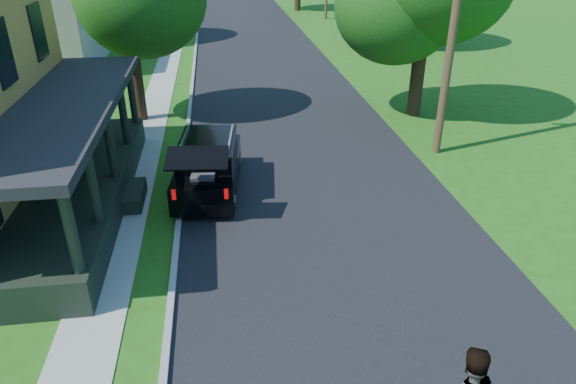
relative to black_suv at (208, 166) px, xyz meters
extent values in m
plane|color=#275811|center=(3.20, -6.56, -0.80)|extent=(140.00, 140.00, 0.00)
cube|color=black|center=(3.20, 13.44, -0.80)|extent=(8.00, 120.00, 0.02)
cube|color=gray|center=(-0.85, 13.44, -0.80)|extent=(0.15, 120.00, 0.12)
cube|color=gray|center=(-2.40, 13.44, -0.80)|extent=(1.30, 120.00, 0.03)
cube|color=black|center=(-3.60, -0.56, -0.35)|extent=(2.40, 10.00, 0.90)
cube|color=black|center=(-3.60, -0.56, 2.20)|extent=(2.60, 10.30, 0.25)
cube|color=#A59F92|center=(-10.30, 17.44, 1.70)|extent=(8.00, 8.00, 5.00)
cube|color=black|center=(0.00, 0.00, -0.19)|extent=(2.15, 4.27, 0.79)
cube|color=black|center=(0.01, 0.14, 0.44)|extent=(1.85, 2.70, 0.51)
cube|color=black|center=(0.01, 0.14, 0.72)|extent=(1.89, 2.79, 0.07)
cube|color=black|center=(-0.21, -2.00, 1.12)|extent=(1.67, 1.01, 0.36)
cube|color=#37373D|center=(-0.13, -1.23, 0.09)|extent=(0.71, 0.63, 0.42)
cube|color=silver|center=(-0.67, 0.21, 0.81)|extent=(0.29, 2.26, 0.06)
cube|color=silver|center=(0.70, 0.07, 0.81)|extent=(0.29, 2.26, 0.06)
cube|color=#990505|center=(-0.90, -1.95, 0.09)|extent=(0.12, 0.07, 0.28)
cube|color=#990505|center=(0.48, -2.10, 0.09)|extent=(0.12, 0.07, 0.28)
cylinder|color=black|center=(-0.61, 1.43, -0.48)|extent=(0.29, 0.66, 0.64)
cylinder|color=black|center=(0.89, 1.27, -0.48)|extent=(0.29, 0.66, 0.64)
cylinder|color=black|center=(-0.89, -1.27, -0.48)|extent=(0.29, 0.66, 0.64)
cylinder|color=black|center=(0.61, -1.43, -0.48)|extent=(0.29, 0.66, 0.64)
cylinder|color=black|center=(-2.80, 6.90, 0.61)|extent=(0.54, 0.54, 2.82)
sphere|color=#2C6D1D|center=(-2.80, 6.90, 3.58)|extent=(5.08, 5.08, 4.66)
cylinder|color=black|center=(-6.97, 23.47, 1.11)|extent=(0.76, 0.76, 3.81)
cylinder|color=black|center=(8.70, 6.00, 0.63)|extent=(0.74, 0.74, 2.85)
sphere|color=#2C6D1D|center=(8.70, 6.00, 3.85)|extent=(7.09, 7.09, 5.40)
cylinder|color=black|center=(13.77, 19.33, 0.82)|extent=(0.68, 0.68, 3.24)
cylinder|color=#41331E|center=(8.03, 1.85, 3.79)|extent=(0.33, 0.33, 9.18)
camera|label=1|loc=(0.43, -14.24, 6.37)|focal=32.00mm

